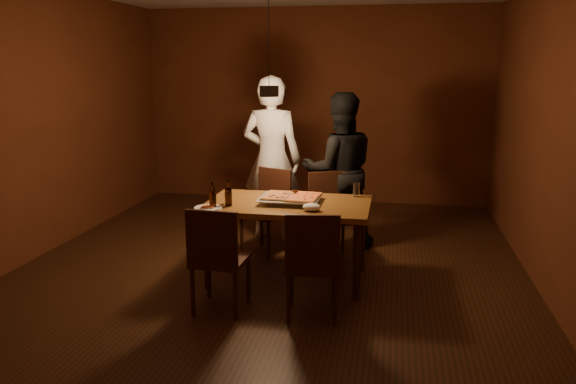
% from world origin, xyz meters
% --- Properties ---
extents(room_shell, '(6.00, 6.00, 6.00)m').
position_xyz_m(room_shell, '(0.00, 0.00, 1.40)').
color(room_shell, '#3C1E10').
rests_on(room_shell, ground).
extents(dining_table, '(1.50, 0.90, 0.75)m').
position_xyz_m(dining_table, '(0.23, -0.24, 0.68)').
color(dining_table, brown).
rests_on(dining_table, floor).
extents(chair_far_left, '(0.55, 0.55, 0.49)m').
position_xyz_m(chair_far_left, '(-0.13, 0.57, 0.54)').
color(chair_far_left, '#38190F').
rests_on(chair_far_left, floor).
extents(chair_far_right, '(0.56, 0.56, 0.49)m').
position_xyz_m(chair_far_right, '(0.54, 0.49, 0.54)').
color(chair_far_right, '#38190F').
rests_on(chair_far_right, floor).
extents(chair_near_left, '(0.43, 0.43, 0.49)m').
position_xyz_m(chair_near_left, '(-0.20, -1.08, 0.54)').
color(chair_near_left, '#38190F').
rests_on(chair_near_left, floor).
extents(chair_near_right, '(0.47, 0.47, 0.49)m').
position_xyz_m(chair_near_right, '(0.58, -1.06, 0.54)').
color(chair_near_right, '#38190F').
rests_on(chair_near_right, floor).
extents(pizza_tray, '(0.59, 0.50, 0.05)m').
position_xyz_m(pizza_tray, '(0.24, -0.23, 0.77)').
color(pizza_tray, silver).
rests_on(pizza_tray, dining_table).
extents(pizza_meat, '(0.26, 0.39, 0.02)m').
position_xyz_m(pizza_meat, '(0.12, -0.21, 0.81)').
color(pizza_meat, maroon).
rests_on(pizza_meat, pizza_tray).
extents(pizza_cheese, '(0.29, 0.43, 0.02)m').
position_xyz_m(pizza_cheese, '(0.37, -0.23, 0.81)').
color(pizza_cheese, gold).
rests_on(pizza_cheese, pizza_tray).
extents(spatula, '(0.13, 0.25, 0.04)m').
position_xyz_m(spatula, '(0.25, -0.21, 0.81)').
color(spatula, silver).
rests_on(spatula, pizza_tray).
extents(beer_bottle_a, '(0.06, 0.06, 0.24)m').
position_xyz_m(beer_bottle_a, '(-0.39, -0.58, 0.87)').
color(beer_bottle_a, black).
rests_on(beer_bottle_a, dining_table).
extents(beer_bottle_b, '(0.06, 0.06, 0.24)m').
position_xyz_m(beer_bottle_b, '(-0.27, -0.47, 0.87)').
color(beer_bottle_b, black).
rests_on(beer_bottle_b, dining_table).
extents(water_glass_left, '(0.07, 0.07, 0.11)m').
position_xyz_m(water_glass_left, '(-0.30, -0.39, 0.80)').
color(water_glass_left, silver).
rests_on(water_glass_left, dining_table).
extents(water_glass_right, '(0.07, 0.07, 0.14)m').
position_xyz_m(water_glass_right, '(0.83, 0.12, 0.82)').
color(water_glass_right, silver).
rests_on(water_glass_right, dining_table).
extents(plate_slice, '(0.25, 0.25, 0.03)m').
position_xyz_m(plate_slice, '(-0.42, -0.61, 0.76)').
color(plate_slice, white).
rests_on(plate_slice, dining_table).
extents(napkin, '(0.16, 0.12, 0.07)m').
position_xyz_m(napkin, '(0.49, -0.50, 0.78)').
color(napkin, white).
rests_on(napkin, dining_table).
extents(diner_white, '(0.73, 0.53, 1.88)m').
position_xyz_m(diner_white, '(-0.20, 0.97, 0.94)').
color(diner_white, silver).
rests_on(diner_white, floor).
extents(diner_dark, '(0.98, 0.85, 1.71)m').
position_xyz_m(diner_dark, '(0.58, 0.90, 0.85)').
color(diner_dark, black).
rests_on(diner_dark, floor).
extents(pendant_lamp, '(0.18, 0.18, 1.10)m').
position_xyz_m(pendant_lamp, '(0.00, 0.00, 1.76)').
color(pendant_lamp, black).
rests_on(pendant_lamp, ceiling).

